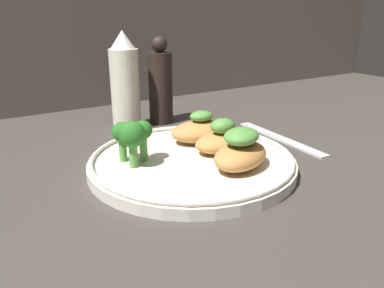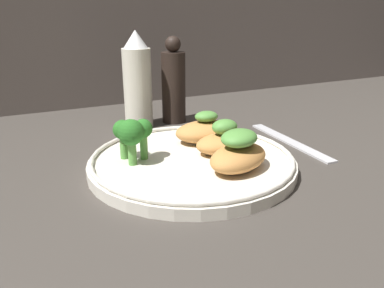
{
  "view_description": "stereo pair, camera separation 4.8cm",
  "coord_description": "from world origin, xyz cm",
  "px_view_note": "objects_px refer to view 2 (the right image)",
  "views": [
    {
      "loc": [
        -24.33,
        -38.49,
        19.6
      ],
      "look_at": [
        0.0,
        0.0,
        3.4
      ],
      "focal_mm": 35.0,
      "sensor_mm": 36.0,
      "label": 1
    },
    {
      "loc": [
        -20.12,
        -40.85,
        19.6
      ],
      "look_at": [
        0.0,
        0.0,
        3.4
      ],
      "focal_mm": 35.0,
      "sensor_mm": 36.0,
      "label": 2
    }
  ],
  "objects_px": {
    "plate": "(192,161)",
    "pepper_grinder": "(174,84)",
    "sauce_bottle": "(138,82)",
    "broccoli_bunch": "(132,133)"
  },
  "relations": [
    {
      "from": "plate",
      "to": "sauce_bottle",
      "type": "relative_size",
      "value": 1.61
    },
    {
      "from": "broccoli_bunch",
      "to": "sauce_bottle",
      "type": "distance_m",
      "value": 0.21
    },
    {
      "from": "broccoli_bunch",
      "to": "sauce_bottle",
      "type": "bearing_deg",
      "value": 69.19
    },
    {
      "from": "plate",
      "to": "pepper_grinder",
      "type": "bearing_deg",
      "value": 72.37
    },
    {
      "from": "broccoli_bunch",
      "to": "pepper_grinder",
      "type": "height_order",
      "value": "pepper_grinder"
    },
    {
      "from": "sauce_bottle",
      "to": "pepper_grinder",
      "type": "height_order",
      "value": "sauce_bottle"
    },
    {
      "from": "plate",
      "to": "pepper_grinder",
      "type": "relative_size",
      "value": 1.73
    },
    {
      "from": "plate",
      "to": "pepper_grinder",
      "type": "height_order",
      "value": "pepper_grinder"
    },
    {
      "from": "plate",
      "to": "sauce_bottle",
      "type": "xyz_separation_m",
      "value": [
        0.0,
        0.21,
        0.07
      ]
    },
    {
      "from": "broccoli_bunch",
      "to": "plate",
      "type": "bearing_deg",
      "value": -18.41
    }
  ]
}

